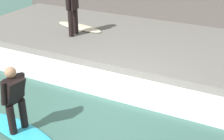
# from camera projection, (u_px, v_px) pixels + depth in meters

# --- Properties ---
(ground_plane) EXTENTS (28.00, 28.00, 0.00)m
(ground_plane) POSITION_uv_depth(u_px,v_px,m) (104.00, 104.00, 7.02)
(ground_plane) COLOR #386056
(concrete_ledge) EXTENTS (4.40, 12.88, 0.35)m
(concrete_ledge) POSITION_uv_depth(u_px,v_px,m) (157.00, 46.00, 9.75)
(concrete_ledge) COLOR #66635E
(concrete_ledge) RESTS_ON ground_plane
(back_wall) EXTENTS (0.50, 13.52, 1.79)m
(back_wall) POSITION_uv_depth(u_px,v_px,m) (180.00, 6.00, 11.40)
(back_wall) COLOR #544F49
(back_wall) RESTS_ON ground_plane
(wave_foam_crest) EXTENTS (1.04, 12.23, 0.14)m
(wave_foam_crest) POSITION_uv_depth(u_px,v_px,m) (119.00, 87.00, 7.61)
(wave_foam_crest) COLOR silver
(wave_foam_crest) RESTS_ON ground_plane
(surfboard_riding) EXTENTS (0.84, 2.01, 0.06)m
(surfboard_riding) POSITION_uv_depth(u_px,v_px,m) (20.00, 131.00, 6.11)
(surfboard_riding) COLOR #2DADD1
(surfboard_riding) RESTS_ON ground_plane
(surfer_riding) EXTENTS (0.50, 0.43, 1.35)m
(surfer_riding) POSITION_uv_depth(u_px,v_px,m) (14.00, 96.00, 5.77)
(surfer_riding) COLOR black
(surfer_riding) RESTS_ON surfboard_riding
(surfer_waiting_near) EXTENTS (0.57, 0.26, 1.68)m
(surfer_waiting_near) POSITION_uv_depth(u_px,v_px,m) (72.00, 6.00, 9.79)
(surfer_waiting_near) COLOR black
(surfer_waiting_near) RESTS_ON concrete_ledge
(surfboard_waiting_near) EXTENTS (0.89, 1.99, 0.06)m
(surfboard_waiting_near) POSITION_uv_depth(u_px,v_px,m) (79.00, 27.00, 10.87)
(surfboard_waiting_near) COLOR beige
(surfboard_waiting_near) RESTS_ON concrete_ledge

